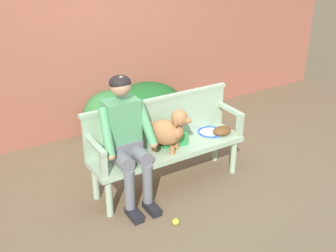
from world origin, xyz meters
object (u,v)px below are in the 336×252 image
(dog_on_bench, at_px, (169,130))
(tennis_racket, at_px, (209,131))
(tennis_ball, at_px, (176,222))
(baseball_glove, at_px, (222,131))
(person_seated, at_px, (126,136))
(garden_bench, at_px, (168,152))
(sports_bag, at_px, (172,138))

(dog_on_bench, relative_size, tennis_racket, 0.84)
(dog_on_bench, xyz_separation_m, tennis_ball, (-0.27, -0.56, -0.68))
(tennis_racket, distance_m, baseball_glove, 0.16)
(person_seated, height_order, baseball_glove, person_seated)
(tennis_racket, relative_size, tennis_ball, 8.65)
(garden_bench, height_order, dog_on_bench, dog_on_bench)
(person_seated, relative_size, sports_bag, 4.79)
(garden_bench, height_order, person_seated, person_seated)
(dog_on_bench, xyz_separation_m, sports_bag, (0.12, 0.12, -0.17))
(baseball_glove, distance_m, sports_bag, 0.60)
(person_seated, relative_size, baseball_glove, 6.10)
(garden_bench, bearing_deg, dog_on_bench, -114.43)
(tennis_racket, distance_m, tennis_ball, 1.22)
(person_seated, distance_m, baseball_glove, 1.19)
(garden_bench, relative_size, sports_bag, 6.12)
(dog_on_bench, bearing_deg, tennis_racket, 12.77)
(dog_on_bench, height_order, sports_bag, dog_on_bench)
(baseball_glove, bearing_deg, tennis_racket, 124.35)
(tennis_racket, relative_size, sports_bag, 2.04)
(person_seated, height_order, tennis_racket, person_seated)
(sports_bag, bearing_deg, baseball_glove, -10.23)
(garden_bench, xyz_separation_m, dog_on_bench, (-0.03, -0.07, 0.30))
(person_seated, height_order, dog_on_bench, person_seated)
(person_seated, bearing_deg, sports_bag, 5.68)
(person_seated, xyz_separation_m, sports_bag, (0.58, 0.06, -0.20))
(garden_bench, relative_size, person_seated, 1.28)
(garden_bench, relative_size, baseball_glove, 7.79)
(tennis_ball, bearing_deg, dog_on_bench, 64.70)
(garden_bench, xyz_separation_m, tennis_racket, (0.59, 0.07, 0.07))
(garden_bench, height_order, tennis_ball, garden_bench)
(garden_bench, distance_m, tennis_racket, 0.60)
(tennis_racket, bearing_deg, tennis_ball, -141.65)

